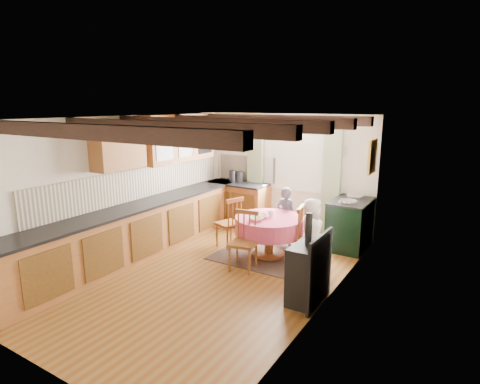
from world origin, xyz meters
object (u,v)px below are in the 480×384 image
Objects in this scene: aga_range at (350,223)px; child_right at (311,232)px; chair_right at (310,236)px; cast_iron_stove at (307,258)px; chair_left at (229,222)px; child_far at (286,216)px; chair_near at (243,241)px; cup at (271,214)px; dining_table at (269,237)px.

aga_range is 1.15m from child_right.
cast_iron_stove is at bearing -171.69° from chair_right.
child_far reaches higher than chair_left.
chair_near reaches higher than cup.
chair_right is at bearing 31.71° from chair_near.
child_far and child_right have the same top height.
cup is (-1.04, -1.15, 0.30)m from aga_range.
chair_near is 1.15m from child_right.
child_far is at bearing 122.51° from cast_iron_stove.
cast_iron_stove is 1.11× the size of child_far.
chair_left is 0.97× the size of chair_right.
chair_near is at bearing -97.42° from cup.
child_right is at bearing 6.19° from dining_table.
chair_near is 0.96× the size of aga_range.
child_right is (1.59, 0.03, 0.08)m from chair_left.
chair_left is at bearing 176.79° from dining_table.
cast_iron_stove is at bearing -44.75° from dining_table.
cup is (0.10, 0.75, 0.28)m from chair_near.
chair_near is 9.06× the size of cup.
cast_iron_stove is 2.15m from child_far.
chair_right is at bearing 107.41° from chair_left.
chair_near is 2.21m from aga_range.
chair_near is at bearing 91.60° from child_far.
chair_near is 1.08m from chair_left.
aga_range is 1.58m from cup.
chair_near is 0.97× the size of chair_right.
chair_left is 0.77× the size of cast_iron_stove.
chair_right is 1.25m from cast_iron_stove.
child_right is (0.83, 0.79, 0.08)m from chair_near.
dining_table is 0.75m from chair_right.
cast_iron_stove reaches higher than chair_right.
chair_right is 9.39× the size of cup.
chair_right is 0.89× the size of child_far.
cast_iron_stove is at bearing -28.87° from chair_near.
chair_left is 0.90m from cup.
child_right is (-0.32, -1.10, 0.10)m from aga_range.
dining_table is 0.40m from cup.
chair_left reaches higher than aga_range.
cast_iron_stove reaches higher than chair_left.
dining_table is 1.19× the size of chair_right.
chair_right is (0.74, 0.02, 0.14)m from dining_table.
dining_table is 1.06× the size of child_far.
cup is (-1.15, 1.18, 0.14)m from cast_iron_stove.
aga_range is 0.80× the size of cast_iron_stove.
dining_table is 1.23× the size of chair_left.
chair_near reaches higher than aga_range.
child_far is (-1.16, 1.82, -0.06)m from cast_iron_stove.
chair_near reaches higher than dining_table.
cast_iron_stove is 1.66m from cup.
child_far reaches higher than aga_range.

